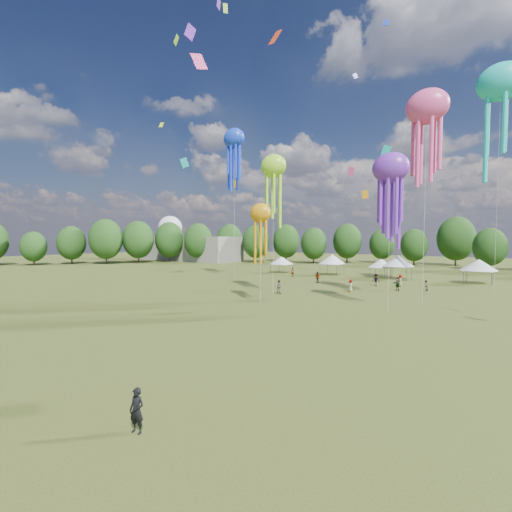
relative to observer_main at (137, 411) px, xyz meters
The scene contains 10 objects.
ground 7.02m from the observer_main, 168.57° to the left, with size 300.00×300.00×0.00m, color #384416.
observer_main is the anchor object (origin of this frame).
spectator_near 34.86m from the observer_main, 114.09° to the left, with size 0.90×0.70×1.85m, color gray.
spectators_far 46.32m from the observer_main, 98.12° to the left, with size 25.65×12.68×1.88m.
festival_tents 59.50m from the observer_main, 99.81° to the left, with size 41.13×9.31×4.39m.
show_kites 45.10m from the observer_main, 92.26° to the left, with size 43.17×28.25×30.73m.
small_kites 53.34m from the observer_main, 100.28° to the left, with size 72.89×59.98×46.60m.
treeline 65.03m from the observer_main, 99.50° to the left, with size 201.57×95.24×13.43m.
hangar 107.74m from the observer_main, 137.05° to the left, with size 40.00×12.00×8.00m, color gray.
radome 124.00m from the observer_main, 140.07° to the left, with size 9.00×9.00×16.00m.
Camera 1 is at (18.43, -9.15, 7.55)m, focal length 24.53 mm.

